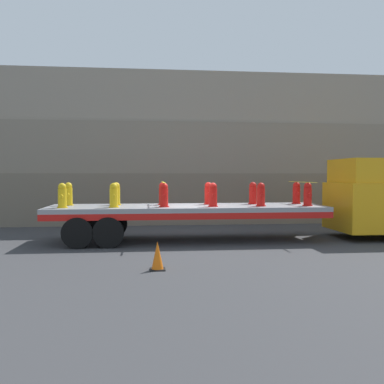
{
  "coord_description": "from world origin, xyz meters",
  "views": [
    {
      "loc": [
        -1.36,
        -14.35,
        2.24
      ],
      "look_at": [
        0.17,
        0.0,
        1.66
      ],
      "focal_mm": 40.0,
      "sensor_mm": 36.0,
      "label": 1
    }
  ],
  "objects_px": {
    "truck_cab": "(374,199)",
    "fire_hydrant_red_near_5": "(308,195)",
    "fire_hydrant_red_far_3": "(208,194)",
    "fire_hydrant_yellow_near_1": "(114,196)",
    "fire_hydrant_yellow_far_1": "(116,194)",
    "fire_hydrant_red_near_3": "(213,195)",
    "flatbed_trailer": "(167,213)",
    "traffic_cone": "(157,256)",
    "fire_hydrant_red_far_5": "(296,193)",
    "fire_hydrant_yellow_near_0": "(62,196)",
    "fire_hydrant_red_far_4": "(253,193)",
    "fire_hydrant_red_far_2": "(163,194)",
    "fire_hydrant_red_near_2": "(164,195)",
    "fire_hydrant_red_near_4": "(261,195)",
    "fire_hydrant_yellow_far_0": "(68,194)"
  },
  "relations": [
    {
      "from": "truck_cab",
      "to": "fire_hydrant_red_far_3",
      "type": "height_order",
      "value": "truck_cab"
    },
    {
      "from": "fire_hydrant_red_near_4",
      "to": "fire_hydrant_red_near_5",
      "type": "relative_size",
      "value": 1.0
    },
    {
      "from": "fire_hydrant_red_far_5",
      "to": "fire_hydrant_red_far_2",
      "type": "bearing_deg",
      "value": 180.0
    },
    {
      "from": "fire_hydrant_red_near_2",
      "to": "traffic_cone",
      "type": "xyz_separation_m",
      "value": [
        -0.31,
        -3.79,
        -1.24
      ]
    },
    {
      "from": "fire_hydrant_red_far_2",
      "to": "fire_hydrant_red_near_3",
      "type": "bearing_deg",
      "value": -33.96
    },
    {
      "from": "fire_hydrant_yellow_near_1",
      "to": "fire_hydrant_yellow_far_1",
      "type": "height_order",
      "value": "same"
    },
    {
      "from": "fire_hydrant_red_far_3",
      "to": "fire_hydrant_yellow_far_1",
      "type": "bearing_deg",
      "value": 180.0
    },
    {
      "from": "fire_hydrant_red_near_3",
      "to": "fire_hydrant_red_near_5",
      "type": "xyz_separation_m",
      "value": [
        3.21,
        0.0,
        0.0
      ]
    },
    {
      "from": "fire_hydrant_yellow_near_0",
      "to": "fire_hydrant_yellow_far_0",
      "type": "height_order",
      "value": "same"
    },
    {
      "from": "fire_hydrant_red_near_2",
      "to": "fire_hydrant_red_near_3",
      "type": "relative_size",
      "value": 1.0
    },
    {
      "from": "fire_hydrant_red_far_3",
      "to": "fire_hydrant_red_near_5",
      "type": "xyz_separation_m",
      "value": [
        3.21,
        -1.08,
        0.0
      ]
    },
    {
      "from": "traffic_cone",
      "to": "fire_hydrant_yellow_near_1",
      "type": "bearing_deg",
      "value": 108.83
    },
    {
      "from": "fire_hydrant_red_far_4",
      "to": "fire_hydrant_red_near_2",
      "type": "bearing_deg",
      "value": -161.39
    },
    {
      "from": "fire_hydrant_red_near_5",
      "to": "fire_hydrant_red_near_3",
      "type": "bearing_deg",
      "value": 180.0
    },
    {
      "from": "flatbed_trailer",
      "to": "fire_hydrant_red_far_2",
      "type": "height_order",
      "value": "fire_hydrant_red_far_2"
    },
    {
      "from": "fire_hydrant_yellow_near_1",
      "to": "fire_hydrant_red_near_5",
      "type": "distance_m",
      "value": 6.42
    },
    {
      "from": "flatbed_trailer",
      "to": "fire_hydrant_red_near_5",
      "type": "bearing_deg",
      "value": -6.58
    },
    {
      "from": "fire_hydrant_red_near_5",
      "to": "fire_hydrant_red_far_5",
      "type": "height_order",
      "value": "same"
    },
    {
      "from": "truck_cab",
      "to": "traffic_cone",
      "type": "height_order",
      "value": "truck_cab"
    },
    {
      "from": "flatbed_trailer",
      "to": "fire_hydrant_yellow_far_0",
      "type": "bearing_deg",
      "value": 170.8
    },
    {
      "from": "fire_hydrant_yellow_far_1",
      "to": "fire_hydrant_red_near_3",
      "type": "bearing_deg",
      "value": -18.61
    },
    {
      "from": "fire_hydrant_red_near_4",
      "to": "fire_hydrant_red_far_2",
      "type": "bearing_deg",
      "value": 161.39
    },
    {
      "from": "fire_hydrant_yellow_near_0",
      "to": "fire_hydrant_red_far_2",
      "type": "height_order",
      "value": "same"
    },
    {
      "from": "fire_hydrant_yellow_far_1",
      "to": "fire_hydrant_red_near_3",
      "type": "xyz_separation_m",
      "value": [
        3.21,
        -1.08,
        0.0
      ]
    },
    {
      "from": "truck_cab",
      "to": "fire_hydrant_yellow_near_0",
      "type": "distance_m",
      "value": 10.69
    },
    {
      "from": "truck_cab",
      "to": "fire_hydrant_red_far_3",
      "type": "relative_size",
      "value": 3.57
    },
    {
      "from": "fire_hydrant_red_far_5",
      "to": "fire_hydrant_yellow_near_1",
      "type": "bearing_deg",
      "value": -170.44
    },
    {
      "from": "fire_hydrant_yellow_far_0",
      "to": "fire_hydrant_red_far_2",
      "type": "xyz_separation_m",
      "value": [
        3.21,
        0.0,
        0.0
      ]
    },
    {
      "from": "flatbed_trailer",
      "to": "fire_hydrant_red_near_4",
      "type": "height_order",
      "value": "fire_hydrant_red_near_4"
    },
    {
      "from": "fire_hydrant_yellow_near_1",
      "to": "fire_hydrant_red_far_4",
      "type": "distance_m",
      "value": 4.93
    },
    {
      "from": "fire_hydrant_red_far_2",
      "to": "fire_hydrant_red_far_5",
      "type": "distance_m",
      "value": 4.81
    },
    {
      "from": "fire_hydrant_red_near_3",
      "to": "traffic_cone",
      "type": "distance_m",
      "value": 4.43
    },
    {
      "from": "fire_hydrant_yellow_far_0",
      "to": "traffic_cone",
      "type": "bearing_deg",
      "value": -59.27
    },
    {
      "from": "fire_hydrant_yellow_near_1",
      "to": "fire_hydrant_red_far_3",
      "type": "xyz_separation_m",
      "value": [
        3.21,
        1.08,
        0.0
      ]
    },
    {
      "from": "truck_cab",
      "to": "fire_hydrant_red_near_5",
      "type": "bearing_deg",
      "value": -168.5
    },
    {
      "from": "truck_cab",
      "to": "flatbed_trailer",
      "type": "relative_size",
      "value": 0.3
    },
    {
      "from": "truck_cab",
      "to": "fire_hydrant_red_near_5",
      "type": "relative_size",
      "value": 3.57
    },
    {
      "from": "truck_cab",
      "to": "fire_hydrant_red_near_4",
      "type": "distance_m",
      "value": 4.3
    },
    {
      "from": "fire_hydrant_red_near_4",
      "to": "truck_cab",
      "type": "bearing_deg",
      "value": 7.23
    },
    {
      "from": "fire_hydrant_yellow_near_0",
      "to": "fire_hydrant_red_far_2",
      "type": "bearing_deg",
      "value": 18.61
    },
    {
      "from": "fire_hydrant_yellow_near_1",
      "to": "fire_hydrant_red_far_3",
      "type": "relative_size",
      "value": 1.0
    },
    {
      "from": "fire_hydrant_red_far_4",
      "to": "fire_hydrant_yellow_near_0",
      "type": "bearing_deg",
      "value": -170.44
    },
    {
      "from": "flatbed_trailer",
      "to": "fire_hydrant_yellow_far_1",
      "type": "bearing_deg",
      "value": 162.68
    },
    {
      "from": "fire_hydrant_yellow_near_1",
      "to": "fire_hydrant_red_near_3",
      "type": "height_order",
      "value": "same"
    },
    {
      "from": "fire_hydrant_red_near_2",
      "to": "truck_cab",
      "type": "bearing_deg",
      "value": 4.14
    },
    {
      "from": "truck_cab",
      "to": "fire_hydrant_red_near_2",
      "type": "xyz_separation_m",
      "value": [
        -7.47,
        -0.54,
        0.18
      ]
    },
    {
      "from": "fire_hydrant_yellow_near_1",
      "to": "fire_hydrant_red_near_3",
      "type": "distance_m",
      "value": 3.21
    },
    {
      "from": "fire_hydrant_red_far_2",
      "to": "fire_hydrant_red_near_4",
      "type": "relative_size",
      "value": 1.0
    },
    {
      "from": "truck_cab",
      "to": "fire_hydrant_red_far_2",
      "type": "height_order",
      "value": "truck_cab"
    },
    {
      "from": "fire_hydrant_red_far_2",
      "to": "truck_cab",
      "type": "bearing_deg",
      "value": -4.14
    }
  ]
}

